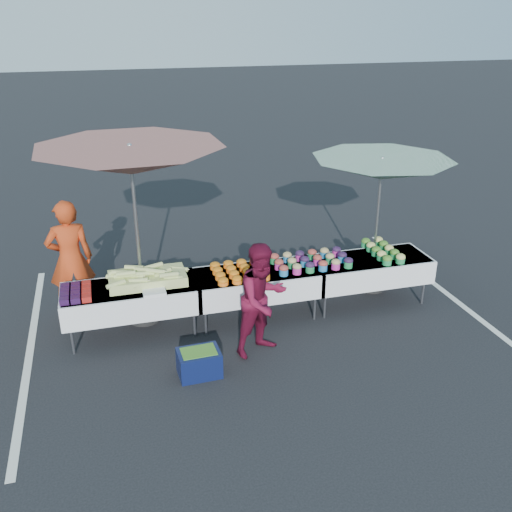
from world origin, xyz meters
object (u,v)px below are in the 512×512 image
object	(u,v)px
umbrella_left	(131,162)
umbrella_right	(382,170)
table_center	(256,282)
vendor	(70,259)
table_right	(368,268)
customer	(263,299)
storage_bin	(199,362)
table_left	(131,298)

from	to	relation	value
umbrella_left	umbrella_right	bearing A→B (deg)	0.00
table_center	umbrella_left	distance (m)	2.46
vendor	umbrella_left	xyz separation A→B (m)	(0.96, -0.44, 1.49)
vendor	umbrella_left	world-z (taller)	umbrella_left
table_right	customer	world-z (taller)	customer
table_right	storage_bin	bearing A→B (deg)	-157.18
umbrella_left	table_center	bearing A→B (deg)	-13.91
table_right	vendor	bearing A→B (deg)	169.16
table_left	storage_bin	size ratio (longest dim) A/B	3.46
umbrella_left	storage_bin	world-z (taller)	umbrella_left
table_right	umbrella_left	bearing A→B (deg)	173.32
customer	umbrella_left	size ratio (longest dim) A/B	0.45
umbrella_left	umbrella_right	distance (m)	3.73
table_left	storage_bin	bearing A→B (deg)	-59.46
customer	umbrella_left	xyz separation A→B (m)	(-1.45, 1.30, 1.62)
customer	umbrella_left	distance (m)	2.53
vendor	umbrella_left	bearing A→B (deg)	148.92
vendor	storage_bin	distance (m)	2.64
storage_bin	table_right	bearing A→B (deg)	20.90
table_left	storage_bin	distance (m)	1.47
umbrella_left	storage_bin	distance (m)	2.79
table_right	umbrella_right	world-z (taller)	umbrella_right
vendor	storage_bin	xyz separation A→B (m)	(1.49, -2.05, -0.72)
table_left	vendor	size ratio (longest dim) A/B	1.03
table_left	table_center	bearing A→B (deg)	0.00
customer	storage_bin	world-z (taller)	customer
storage_bin	umbrella_right	bearing A→B (deg)	25.00
umbrella_left	vendor	bearing A→B (deg)	155.50
vendor	umbrella_right	bearing A→B (deg)	168.05
customer	umbrella_right	size ratio (longest dim) A/B	0.62
table_left	table_right	distance (m)	3.60
table_left	umbrella_right	size ratio (longest dim) A/B	0.74
table_left	umbrella_right	bearing A→B (deg)	5.87
vendor	customer	xyz separation A→B (m)	(2.42, -1.74, -0.13)
table_center	table_right	world-z (taller)	same
table_left	table_right	size ratio (longest dim) A/B	1.00
table_left	storage_bin	xyz separation A→B (m)	(0.72, -1.21, -0.41)
vendor	customer	size ratio (longest dim) A/B	1.16
table_left	storage_bin	world-z (taller)	table_left
table_left	umbrella_left	distance (m)	1.86
umbrella_right	umbrella_left	bearing A→B (deg)	-180.00
vendor	customer	world-z (taller)	vendor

